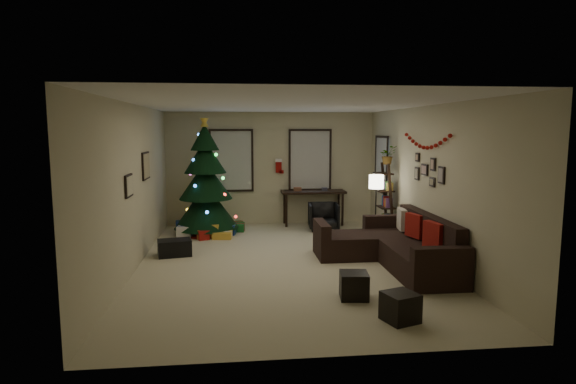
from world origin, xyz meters
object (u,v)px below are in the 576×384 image
object	(u,v)px
desk	(313,195)
bookshelf	(387,202)
sofa	(395,248)
desk_chair	(323,216)
christmas_tree	(206,185)

from	to	relation	value
desk	bookshelf	bearing A→B (deg)	-51.06
sofa	bookshelf	bearing A→B (deg)	76.38
desk_chair	bookshelf	bearing A→B (deg)	-34.67
sofa	desk	size ratio (longest dim) A/B	1.79
sofa	christmas_tree	bearing A→B (deg)	140.27
sofa	bookshelf	distance (m)	2.01
christmas_tree	bookshelf	distance (m)	3.92
desk_chair	bookshelf	world-z (taller)	bookshelf
desk	desk_chair	distance (m)	0.78
sofa	desk_chair	bearing A→B (deg)	103.93
desk	desk_chair	bearing A→B (deg)	-78.33
desk	desk_chair	size ratio (longest dim) A/B	2.42
sofa	bookshelf	world-z (taller)	bookshelf
desk_chair	desk	bearing A→B (deg)	106.47
desk_chair	bookshelf	size ratio (longest dim) A/B	0.40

